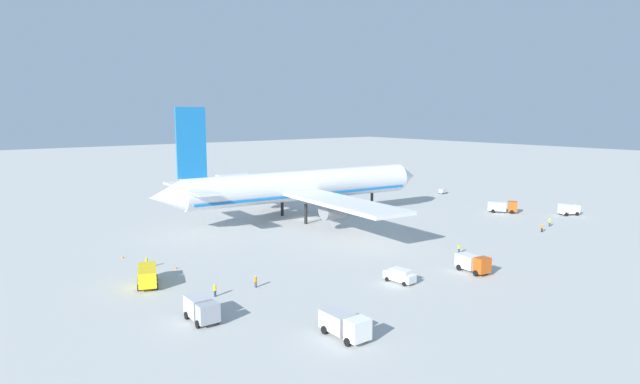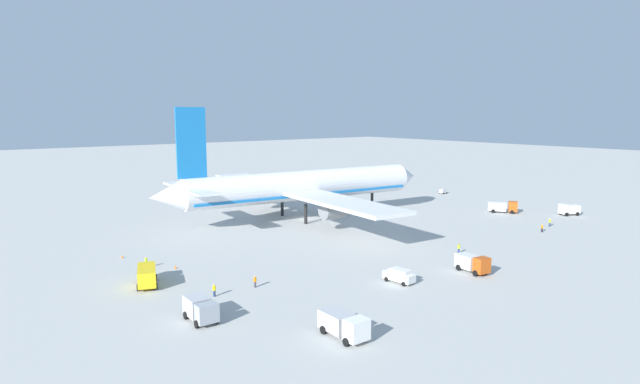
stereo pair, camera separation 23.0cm
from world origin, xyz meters
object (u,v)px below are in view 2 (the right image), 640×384
at_px(service_truck_3, 569,209).
at_px(ground_worker_1, 542,228).
at_px(ground_worker_2, 459,248).
at_px(ground_worker_3, 146,262).
at_px(service_truck_5, 472,263).
at_px(traffic_cone_2, 175,267).
at_px(traffic_cone_0, 188,295).
at_px(traffic_cone_3, 214,195).
at_px(airliner, 299,186).
at_px(baggage_cart_0, 443,191).
at_px(service_truck_1, 503,207).
at_px(ground_worker_4, 255,281).
at_px(service_truck_0, 343,324).
at_px(ground_worker_0, 214,290).
at_px(baggage_cart_1, 358,189).
at_px(traffic_cone_1, 122,256).
at_px(service_truck_4, 147,275).
at_px(service_van, 399,275).
at_px(ground_worker_5, 550,222).
at_px(service_truck_2, 200,308).

distance_m(service_truck_3, ground_worker_1, 22.41).
bearing_deg(ground_worker_2, ground_worker_3, 151.86).
distance_m(service_truck_5, traffic_cone_2, 45.24).
distance_m(traffic_cone_0, traffic_cone_3, 86.44).
relative_size(airliner, baggage_cart_0, 22.74).
bearing_deg(service_truck_1, traffic_cone_3, 123.00).
bearing_deg(ground_worker_4, service_truck_0, -92.70).
distance_m(ground_worker_0, traffic_cone_3, 86.71).
bearing_deg(service_truck_1, service_truck_0, -157.77).
relative_size(service_truck_1, traffic_cone_0, 12.10).
relative_size(service_truck_0, baggage_cart_0, 1.96).
xyz_separation_m(ground_worker_0, traffic_cone_3, (38.64, 77.62, -0.59)).
relative_size(service_truck_0, traffic_cone_3, 11.05).
xyz_separation_m(baggage_cart_1, traffic_cone_0, (-80.19, -56.80, -0.47)).
xyz_separation_m(service_truck_1, baggage_cart_0, (12.76, 28.54, -0.72)).
bearing_deg(service_truck_1, ground_worker_4, -171.45).
height_order(service_truck_3, traffic_cone_1, service_truck_3).
bearing_deg(traffic_cone_3, service_truck_5, -91.93).
relative_size(ground_worker_1, traffic_cone_1, 2.96).
xyz_separation_m(ground_worker_1, traffic_cone_0, (-72.36, 7.66, -0.55)).
height_order(service_truck_1, ground_worker_0, service_truck_1).
bearing_deg(ground_worker_2, ground_worker_0, 172.10).
distance_m(airliner, service_truck_5, 49.59).
bearing_deg(service_truck_5, ground_worker_3, 139.63).
distance_m(service_truck_3, service_truck_4, 96.98).
bearing_deg(ground_worker_0, service_van, -24.58).
relative_size(service_van, ground_worker_0, 2.77).
bearing_deg(service_truck_0, ground_worker_5, 12.80).
height_order(ground_worker_5, traffic_cone_1, ground_worker_5).
xyz_separation_m(traffic_cone_1, traffic_cone_2, (4.55, -11.14, 0.00)).
bearing_deg(baggage_cart_0, service_truck_1, -114.09).
xyz_separation_m(service_truck_5, baggage_cart_1, (41.72, 72.68, -0.71)).
bearing_deg(baggage_cart_1, traffic_cone_1, -158.16).
relative_size(ground_worker_2, ground_worker_3, 0.98).
relative_size(service_truck_5, ground_worker_5, 3.15).
relative_size(service_truck_3, baggage_cart_0, 1.60).
xyz_separation_m(service_truck_4, ground_worker_1, (74.80, -15.62, -0.67)).
height_order(baggage_cart_1, ground_worker_5, ground_worker_5).
bearing_deg(baggage_cart_0, traffic_cone_0, -158.69).
relative_size(baggage_cart_1, traffic_cone_0, 6.14).
relative_size(baggage_cart_1, ground_worker_5, 1.89).
bearing_deg(traffic_cone_0, traffic_cone_3, 61.26).
xyz_separation_m(service_truck_5, service_van, (-12.18, 3.36, -0.43)).
height_order(baggage_cart_0, traffic_cone_2, baggage_cart_0).
bearing_deg(ground_worker_2, traffic_cone_0, 170.36).
height_order(service_truck_2, service_van, service_truck_2).
height_order(service_truck_2, ground_worker_2, service_truck_2).
height_order(service_truck_3, traffic_cone_3, service_truck_3).
relative_size(service_van, ground_worker_2, 2.70).
height_order(service_truck_2, ground_worker_3, service_truck_2).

